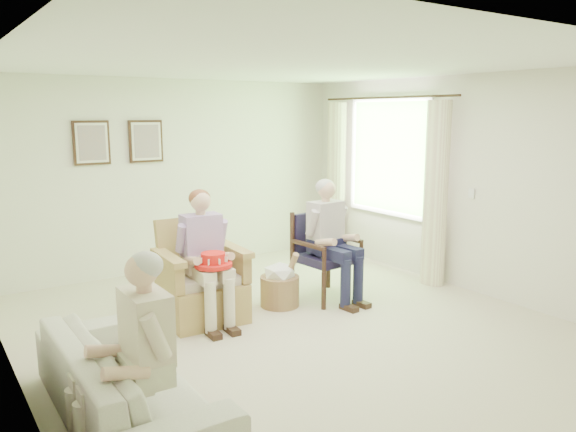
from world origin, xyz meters
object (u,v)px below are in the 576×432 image
(sofa, at_px, (127,381))
(person_sofa, at_px, (143,343))
(wood_armchair, at_px, (322,252))
(red_hat, at_px, (213,261))
(person_wicker, at_px, (205,248))
(hatbox, at_px, (280,284))
(wicker_armchair, at_px, (201,288))
(person_dark, at_px, (331,232))

(sofa, relative_size, person_sofa, 1.64)
(wood_armchair, bearing_deg, red_hat, -177.01)
(wood_armchair, bearing_deg, person_wicker, 175.35)
(wood_armchair, distance_m, person_sofa, 3.35)
(wood_armchair, xyz_separation_m, person_sofa, (-2.81, -1.82, 0.18))
(person_sofa, height_order, hatbox, person_sofa)
(wicker_armchair, relative_size, sofa, 0.51)
(person_sofa, bearing_deg, person_wicker, 144.37)
(wicker_armchair, xyz_separation_m, person_sofa, (-1.30, -1.94, 0.39))
(wicker_armchair, height_order, hatbox, wicker_armchair)
(person_wicker, bearing_deg, person_sofa, -122.54)
(sofa, height_order, red_hat, red_hat)
(sofa, bearing_deg, wood_armchair, -62.98)
(person_dark, bearing_deg, red_hat, 176.90)
(sofa, xyz_separation_m, red_hat, (1.29, 1.21, 0.40))
(person_sofa, bearing_deg, wood_armchair, 123.13)
(sofa, height_order, person_sofa, person_sofa)
(wood_armchair, bearing_deg, person_dark, -95.23)
(sofa, height_order, hatbox, hatbox)
(person_sofa, xyz_separation_m, red_hat, (1.29, 1.60, -0.02))
(person_wicker, height_order, red_hat, person_wicker)
(person_sofa, bearing_deg, person_dark, 120.71)
(person_wicker, xyz_separation_m, red_hat, (-0.02, -0.20, -0.09))
(person_wicker, relative_size, red_hat, 3.62)
(sofa, relative_size, hatbox, 3.21)
(person_dark, bearing_deg, hatbox, 160.79)
(red_hat, bearing_deg, person_sofa, -128.93)
(person_wicker, distance_m, red_hat, 0.23)
(person_sofa, height_order, red_hat, person_sofa)
(sofa, bearing_deg, person_dark, -65.68)
(sofa, bearing_deg, red_hat, -46.69)
(wood_armchair, distance_m, red_hat, 1.55)
(person_wicker, relative_size, person_dark, 0.98)
(person_wicker, height_order, person_sofa, person_wicker)
(wood_armchair, relative_size, person_sofa, 0.78)
(wood_armchair, relative_size, red_hat, 2.64)
(person_wicker, distance_m, person_dark, 1.52)
(wicker_armchair, bearing_deg, red_hat, -89.18)
(hatbox, bearing_deg, sofa, -147.29)
(person_sofa, bearing_deg, sofa, -179.71)
(sofa, height_order, person_wicker, person_wicker)
(person_dark, bearing_deg, person_sofa, -154.81)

